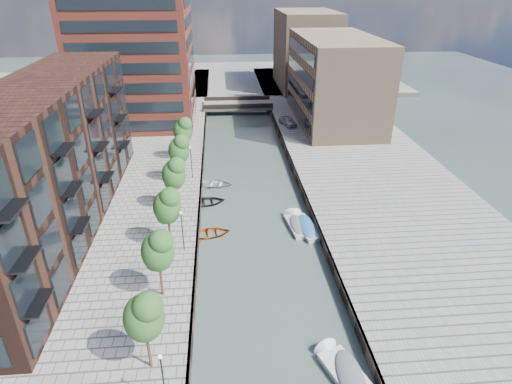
{
  "coord_description": "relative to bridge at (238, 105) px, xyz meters",
  "views": [
    {
      "loc": [
        -3.37,
        -9.19,
        23.65
      ],
      "look_at": [
        0.0,
        30.42,
        3.5
      ],
      "focal_mm": 30.0,
      "sensor_mm": 36.0,
      "label": 1
    }
  ],
  "objects": [
    {
      "name": "tower",
      "position": [
        -17.0,
        -7.0,
        14.61
      ],
      "size": [
        18.0,
        18.0,
        30.0
      ],
      "primitive_type": "cube",
      "color": "brown",
      "rests_on": "quay_left"
    },
    {
      "name": "far_closure",
      "position": [
        0.0,
        28.0,
        -0.89
      ],
      "size": [
        80.0,
        40.0,
        1.0
      ],
      "primitive_type": "cube",
      "color": "gray",
      "rests_on": "ground"
    },
    {
      "name": "tree_1",
      "position": [
        -8.5,
        -61.0,
        3.92
      ],
      "size": [
        2.5,
        2.5,
        5.95
      ],
      "color": "#382619",
      "rests_on": "quay_left"
    },
    {
      "name": "motorboat_4",
      "position": [
        4.13,
        -42.94,
        -1.19
      ],
      "size": [
        2.33,
        5.14,
        1.65
      ],
      "color": "#B8B8B6",
      "rests_on": "ground"
    },
    {
      "name": "sloop_4",
      "position": [
        -5.4,
        -37.19,
        -1.39
      ],
      "size": [
        4.79,
        3.71,
        0.91
      ],
      "primitive_type": "imported",
      "rotation": [
        0.0,
        0.0,
        1.71
      ],
      "color": "black",
      "rests_on": "ground"
    },
    {
      "name": "quay_wall_left",
      "position": [
        -6.1,
        -32.0,
        -0.89
      ],
      "size": [
        0.25,
        140.0,
        1.0
      ],
      "primitive_type": "cube",
      "color": "#332823",
      "rests_on": "ground"
    },
    {
      "name": "tan_block_far",
      "position": [
        16.0,
        16.0,
        7.61
      ],
      "size": [
        12.0,
        20.0,
        16.0
      ],
      "primitive_type": "cube",
      "color": "#8D7256",
      "rests_on": "quay_right"
    },
    {
      "name": "apartment_block",
      "position": [
        -20.0,
        -42.0,
        6.61
      ],
      "size": [
        8.0,
        38.0,
        14.0
      ],
      "primitive_type": "cube",
      "color": "black",
      "rests_on": "quay_left"
    },
    {
      "name": "motorboat_3",
      "position": [
        4.91,
        -43.36,
        -1.17
      ],
      "size": [
        3.28,
        5.84,
        1.85
      ],
      "color": "#B0B0AE",
      "rests_on": "ground"
    },
    {
      "name": "tan_block_near",
      "position": [
        16.0,
        -10.0,
        6.61
      ],
      "size": [
        12.0,
        25.0,
        14.0
      ],
      "primitive_type": "cube",
      "color": "#8D7256",
      "rests_on": "quay_right"
    },
    {
      "name": "tree_5",
      "position": [
        -8.5,
        -33.0,
        3.92
      ],
      "size": [
        2.5,
        2.5,
        5.95
      ],
      "color": "#382619",
      "rests_on": "quay_left"
    },
    {
      "name": "sloop_3",
      "position": [
        -4.6,
        -32.49,
        -1.39
      ],
      "size": [
        5.38,
        4.28,
        1.0
      ],
      "primitive_type": "imported",
      "rotation": [
        0.0,
        0.0,
        1.39
      ],
      "color": "silver",
      "rests_on": "ground"
    },
    {
      "name": "sloop_2",
      "position": [
        -4.86,
        -43.99,
        -1.39
      ],
      "size": [
        4.52,
        3.57,
        0.84
      ],
      "primitive_type": "imported",
      "rotation": [
        0.0,
        0.0,
        1.74
      ],
      "color": "#A64B12",
      "rests_on": "ground"
    },
    {
      "name": "bridge",
      "position": [
        0.0,
        0.0,
        0.0
      ],
      "size": [
        13.0,
        6.0,
        1.3
      ],
      "color": "gray",
      "rests_on": "ground"
    },
    {
      "name": "lamp_0",
      "position": [
        -7.2,
        -64.0,
        2.12
      ],
      "size": [
        0.24,
        0.24,
        4.12
      ],
      "color": "black",
      "rests_on": "quay_left"
    },
    {
      "name": "tree_4",
      "position": [
        -8.5,
        -40.0,
        3.92
      ],
      "size": [
        2.5,
        2.5,
        5.95
      ],
      "color": "#382619",
      "rests_on": "quay_left"
    },
    {
      "name": "tree_6",
      "position": [
        -8.5,
        -26.0,
        3.92
      ],
      "size": [
        2.5,
        2.5,
        5.95
      ],
      "color": "#382619",
      "rests_on": "quay_left"
    },
    {
      "name": "water",
      "position": [
        0.0,
        -32.0,
        -1.39
      ],
      "size": [
        300.0,
        300.0,
        0.0
      ],
      "primitive_type": "plane",
      "color": "#38473F",
      "rests_on": "ground"
    },
    {
      "name": "motorboat_1",
      "position": [
        4.18,
        -62.1,
        -1.16
      ],
      "size": [
        3.68,
        5.92,
        1.87
      ],
      "color": "silver",
      "rests_on": "ground"
    },
    {
      "name": "car",
      "position": [
        7.94,
        -12.09,
        0.33
      ],
      "size": [
        2.89,
        4.56,
        1.45
      ],
      "primitive_type": "imported",
      "rotation": [
        0.0,
        0.0,
        0.3
      ],
      "color": "#A8A9AC",
      "rests_on": "quay_right"
    },
    {
      "name": "tree_3",
      "position": [
        -8.5,
        -47.0,
        3.92
      ],
      "size": [
        2.5,
        2.5,
        5.95
      ],
      "color": "#382619",
      "rests_on": "quay_left"
    },
    {
      "name": "quay_right",
      "position": [
        16.0,
        -32.0,
        -0.89
      ],
      "size": [
        20.0,
        140.0,
        1.0
      ],
      "primitive_type": "cube",
      "color": "gray",
      "rests_on": "ground"
    },
    {
      "name": "lamp_2",
      "position": [
        -7.2,
        -32.0,
        2.12
      ],
      "size": [
        0.24,
        0.24,
        4.12
      ],
      "color": "black",
      "rests_on": "quay_left"
    },
    {
      "name": "tree_2",
      "position": [
        -8.5,
        -54.0,
        3.92
      ],
      "size": [
        2.5,
        2.5,
        5.95
      ],
      "color": "#382619",
      "rests_on": "quay_left"
    },
    {
      "name": "lamp_1",
      "position": [
        -7.2,
        -48.0,
        2.12
      ],
      "size": [
        0.24,
        0.24,
        4.12
      ],
      "color": "black",
      "rests_on": "quay_left"
    },
    {
      "name": "quay_wall_right",
      "position": [
        6.1,
        -32.0,
        -0.89
      ],
      "size": [
        0.25,
        140.0,
        1.0
      ],
      "primitive_type": "cube",
      "color": "#332823",
      "rests_on": "ground"
    }
  ]
}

